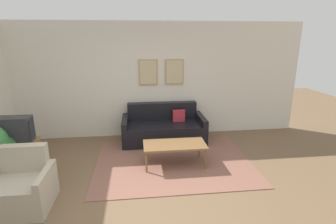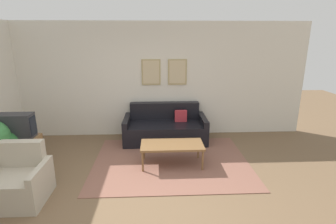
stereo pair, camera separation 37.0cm
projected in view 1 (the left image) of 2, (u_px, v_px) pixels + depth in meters
The scene contains 10 objects.
ground_plane at pixel (140, 202), 3.87m from camera, with size 16.00×16.00×0.00m, color brown.
area_rug at pixel (173, 161), 5.13m from camera, with size 2.98×2.29×0.01m.
wall_back at pixel (137, 81), 6.19m from camera, with size 8.00×0.09×2.70m.
couch at pixel (164, 128), 6.10m from camera, with size 1.88×0.90×0.84m.
coffee_table at pixel (175, 145), 4.90m from camera, with size 1.16×0.57×0.43m.
tv_stand at pixel (15, 157), 4.65m from camera, with size 0.81×0.44×0.59m.
tv at pixel (10, 130), 4.50m from camera, with size 0.73×0.28×0.45m.
armchair at pixel (21, 188), 3.72m from camera, with size 0.83×0.76×0.84m.
potted_plant_by_window at pixel (9, 151), 4.63m from camera, with size 0.38×0.38×0.67m.
potted_plant_small at pixel (2, 152), 4.39m from camera, with size 0.50×0.50×0.78m.
Camera 1 is at (0.01, -3.37, 2.37)m, focal length 28.00 mm.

